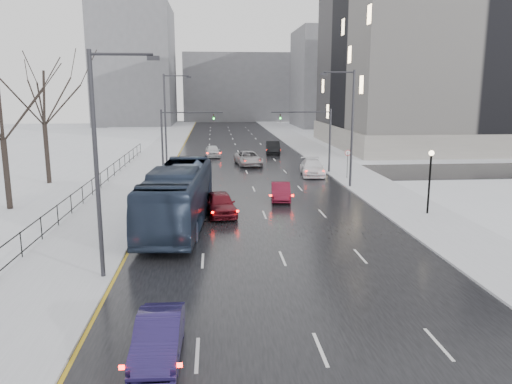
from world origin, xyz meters
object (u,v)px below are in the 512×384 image
object	(u,v)px
sedan_right_near	(281,191)
sedan_right_far	(312,168)
bus	(178,196)
mast_signal_right	(320,133)
streetlight_l_far	(167,116)
sedan_left_near	(159,337)
sedan_right_distant	(273,147)
tree_park_d	(10,210)
streetlight_r_mid	(350,123)
no_uturn_sign	(348,156)
mast_signal_left	(173,134)
sedan_center_far	(213,151)
sedan_right_cross	(248,158)
tree_park_e	(50,184)
sedan_center_near	(220,204)
lamppost_r_mid	(430,173)
streetlight_l_near	(101,155)

from	to	relation	value
sedan_right_near	sedan_right_far	bearing A→B (deg)	72.73
bus	sedan_right_near	xyz separation A→B (m)	(7.33, 6.74, -1.19)
bus	mast_signal_right	bearing A→B (deg)	60.54
bus	sedan_right_far	bearing A→B (deg)	60.43
streetlight_l_far	sedan_right_near	size ratio (longest dim) A/B	2.45
sedan_left_near	sedan_right_distant	world-z (taller)	sedan_right_distant
tree_park_d	streetlight_r_mid	xyz separation A→B (m)	(25.97, 6.00, 5.62)
streetlight_r_mid	no_uturn_sign	size ratio (longest dim) A/B	3.70
mast_signal_left	sedan_center_far	world-z (taller)	mast_signal_left
streetlight_l_far	mast_signal_left	bearing A→B (deg)	-78.13
no_uturn_sign	sedan_right_distant	xyz separation A→B (m)	(-4.70, 19.94, -1.44)
streetlight_r_mid	sedan_right_cross	world-z (taller)	streetlight_r_mid
streetlight_l_far	mast_signal_right	size ratio (longest dim) A/B	1.54
streetlight_l_far	tree_park_d	bearing A→B (deg)	-118.15
tree_park_e	mast_signal_left	distance (m)	12.29
sedan_center_near	sedan_right_distant	bearing A→B (deg)	69.86
mast_signal_right	sedan_right_distant	distance (m)	16.51
sedan_center_near	sedan_right_far	size ratio (longest dim) A/B	0.85
sedan_left_near	tree_park_d	bearing A→B (deg)	121.54
streetlight_r_mid	sedan_left_near	xyz separation A→B (m)	(-13.37, -26.98, -4.91)
tree_park_d	sedan_right_cross	xyz separation A→B (m)	(18.34, 19.92, 0.82)
lamppost_r_mid	bus	bearing A→B (deg)	-175.76
lamppost_r_mid	no_uturn_sign	xyz separation A→B (m)	(-1.80, 14.00, -0.64)
sedan_center_near	sedan_left_near	bearing A→B (deg)	-104.23
streetlight_r_mid	sedan_center_far	xyz separation A→B (m)	(-11.67, 21.39, -4.83)
sedan_right_far	sedan_right_cross	bearing A→B (deg)	132.95
streetlight_l_near	mast_signal_left	size ratio (longest dim) A/B	1.54
sedan_left_near	sedan_right_distant	distance (m)	51.83
no_uturn_sign	sedan_right_distant	world-z (taller)	no_uturn_sign
no_uturn_sign	sedan_right_cross	world-z (taller)	no_uturn_sign
mast_signal_right	sedan_right_distant	world-z (taller)	mast_signal_right
bus	sedan_right_distant	distance (m)	36.61
streetlight_l_near	sedan_right_distant	xyz separation A→B (m)	(12.67, 43.94, -4.76)
mast_signal_left	streetlight_l_far	bearing A→B (deg)	101.87
sedan_center_far	sedan_center_near	bearing A→B (deg)	-93.27
tree_park_e	streetlight_l_near	size ratio (longest dim) A/B	1.35
sedan_center_far	sedan_right_distant	xyz separation A→B (m)	(8.00, 2.55, 0.08)
tree_park_d	bus	size ratio (longest dim) A/B	0.94
lamppost_r_mid	sedan_right_distant	xyz separation A→B (m)	(-6.50, 33.94, -2.08)
streetlight_l_far	sedan_right_far	world-z (taller)	streetlight_l_far
lamppost_r_mid	sedan_right_near	bearing A→B (deg)	149.30
sedan_center_near	streetlight_l_far	bearing A→B (deg)	96.73
sedan_center_far	sedan_right_cross	bearing A→B (deg)	-65.87
streetlight_l_far	sedan_left_near	bearing A→B (deg)	-85.65
streetlight_l_near	mast_signal_left	bearing A→B (deg)	88.28
no_uturn_sign	bus	xyz separation A→B (m)	(-14.81, -15.23, -0.40)
tree_park_e	mast_signal_left	xyz separation A→B (m)	(10.87, 4.00, 4.11)
streetlight_r_mid	sedan_left_near	distance (m)	30.50
mast_signal_left	sedan_right_near	xyz separation A→B (m)	(9.04, -12.49, -3.39)
streetlight_r_mid	mast_signal_right	bearing A→B (deg)	96.00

